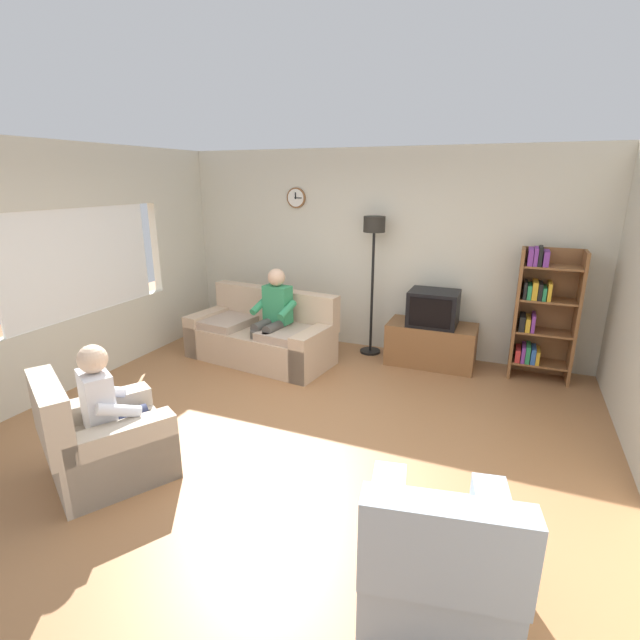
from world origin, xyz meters
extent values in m
plane|color=#9E6B42|center=(0.00, 0.00, 0.00)|extent=(12.00, 12.00, 0.00)
cube|color=beige|center=(0.00, 2.66, 1.35)|extent=(6.20, 0.12, 2.70)
cylinder|color=brown|center=(-1.19, 2.58, 2.05)|extent=(0.28, 0.03, 0.28)
cylinder|color=white|center=(-1.19, 2.56, 2.05)|extent=(0.24, 0.01, 0.24)
cube|color=black|center=(-1.19, 2.56, 2.08)|extent=(0.02, 0.01, 0.09)
cube|color=black|center=(-1.15, 2.56, 2.05)|extent=(0.11, 0.01, 0.01)
cube|color=beige|center=(-2.86, 0.00, 0.40)|extent=(0.12, 5.80, 0.80)
cube|color=beige|center=(-2.86, 0.00, 2.35)|extent=(0.12, 5.80, 0.70)
cube|color=beige|center=(-2.86, 2.10, 1.40)|extent=(0.12, 1.10, 1.20)
cube|color=white|center=(-2.83, 0.30, 1.40)|extent=(0.04, 2.00, 1.30)
cube|color=white|center=(-2.86, 0.30, 1.40)|extent=(0.03, 1.90, 1.20)
cube|color=tan|center=(-1.25, 1.51, 0.21)|extent=(1.99, 1.08, 0.42)
cube|color=tan|center=(-1.20, 1.87, 0.66)|extent=(1.91, 0.45, 0.48)
cube|color=tan|center=(-0.41, 1.40, 0.28)|extent=(0.33, 0.86, 0.56)
cube|color=tan|center=(-2.08, 1.63, 0.28)|extent=(0.33, 0.86, 0.56)
cube|color=tan|center=(-0.76, 1.40, 0.47)|extent=(0.68, 0.75, 0.10)
cube|color=tan|center=(-1.75, 1.53, 0.47)|extent=(0.68, 0.75, 0.10)
cube|color=brown|center=(0.86, 2.25, 0.27)|extent=(1.10, 0.56, 0.54)
cube|color=black|center=(0.86, 2.51, 0.29)|extent=(1.10, 0.04, 0.03)
cube|color=black|center=(0.86, 2.23, 0.76)|extent=(0.60, 0.48, 0.44)
cube|color=black|center=(0.86, 1.98, 0.76)|extent=(0.50, 0.01, 0.36)
cube|color=brown|center=(1.81, 2.30, 0.78)|extent=(0.04, 0.36, 1.55)
cube|color=brown|center=(2.45, 2.30, 0.78)|extent=(0.04, 0.36, 1.55)
cube|color=brown|center=(2.13, 2.47, 0.78)|extent=(0.64, 0.02, 1.55)
cube|color=brown|center=(2.13, 2.30, 0.19)|extent=(0.60, 0.34, 0.02)
cube|color=red|center=(1.89, 2.28, 0.28)|extent=(0.05, 0.28, 0.15)
cube|color=#72338C|center=(1.95, 2.28, 0.30)|extent=(0.04, 0.28, 0.19)
cube|color=#267F4C|center=(2.00, 2.28, 0.31)|extent=(0.05, 0.28, 0.21)
cube|color=#2D59A5|center=(2.06, 2.28, 0.30)|extent=(0.05, 0.28, 0.18)
cube|color=gold|center=(2.11, 2.28, 0.29)|extent=(0.04, 0.28, 0.16)
cube|color=brown|center=(2.13, 2.30, 0.58)|extent=(0.60, 0.34, 0.02)
cube|color=black|center=(1.89, 2.28, 0.68)|extent=(0.06, 0.28, 0.18)
cube|color=gold|center=(1.96, 2.28, 0.67)|extent=(0.05, 0.28, 0.16)
cube|color=#72338C|center=(2.01, 2.28, 0.69)|extent=(0.04, 0.28, 0.20)
cube|color=brown|center=(2.13, 2.30, 0.97)|extent=(0.60, 0.34, 0.02)
cube|color=black|center=(1.88, 2.28, 1.08)|extent=(0.03, 0.28, 0.19)
cube|color=#267F4C|center=(1.93, 2.28, 1.06)|extent=(0.04, 0.28, 0.16)
cube|color=gold|center=(1.98, 2.28, 1.08)|extent=(0.06, 0.28, 0.20)
cube|color=black|center=(2.04, 2.28, 1.07)|extent=(0.04, 0.28, 0.19)
cube|color=#267F4C|center=(2.08, 2.28, 1.05)|extent=(0.04, 0.28, 0.15)
cube|color=gold|center=(2.13, 2.28, 1.08)|extent=(0.04, 0.28, 0.20)
cube|color=brown|center=(2.13, 2.30, 1.36)|extent=(0.60, 0.34, 0.02)
cube|color=#72338C|center=(1.89, 2.28, 1.46)|extent=(0.05, 0.28, 0.19)
cube|color=#72338C|center=(1.94, 2.28, 1.47)|extent=(0.04, 0.28, 0.20)
cube|color=black|center=(1.99, 2.28, 1.47)|extent=(0.04, 0.28, 0.21)
cube|color=#72338C|center=(2.05, 2.28, 1.45)|extent=(0.06, 0.28, 0.17)
cylinder|color=black|center=(0.02, 2.35, 0.01)|extent=(0.28, 0.28, 0.03)
cylinder|color=black|center=(0.02, 2.35, 0.85)|extent=(0.04, 0.04, 1.70)
cylinder|color=black|center=(0.02, 2.35, 1.75)|extent=(0.28, 0.28, 0.20)
cube|color=#BCAD99|center=(-1.12, -1.12, 0.20)|extent=(1.11, 1.13, 0.40)
cube|color=#BCAD99|center=(-1.31, -1.44, 0.65)|extent=(0.78, 0.56, 0.50)
cube|color=#BCAD99|center=(-1.37, -0.95, 0.28)|extent=(0.58, 0.79, 0.56)
cube|color=#BCAD99|center=(-0.85, -1.25, 0.28)|extent=(0.58, 0.79, 0.56)
cube|color=#9EADBC|center=(1.49, -1.30, 0.20)|extent=(0.94, 0.97, 0.40)
cube|color=#9EADBC|center=(1.56, -1.66, 0.65)|extent=(0.82, 0.32, 0.50)
cube|color=#9EADBC|center=(1.19, -1.33, 0.28)|extent=(0.34, 0.82, 0.56)
cube|color=#9EADBC|center=(1.78, -1.23, 0.28)|extent=(0.34, 0.82, 0.56)
cube|color=#338C59|center=(-0.99, 1.56, 0.78)|extent=(0.36, 0.24, 0.48)
sphere|color=#D8AD8C|center=(-0.99, 1.55, 1.13)|extent=(0.22, 0.22, 0.22)
cylinder|color=#4C4742|center=(-0.93, 1.36, 0.54)|extent=(0.18, 0.39, 0.13)
cylinder|color=#4C4742|center=(-1.10, 1.39, 0.54)|extent=(0.18, 0.39, 0.13)
cylinder|color=#4C4742|center=(-0.95, 1.17, 0.26)|extent=(0.12, 0.12, 0.52)
cylinder|color=#4C4742|center=(-1.13, 1.20, 0.26)|extent=(0.12, 0.12, 0.52)
cylinder|color=#338C59|center=(-0.80, 1.44, 0.76)|extent=(0.13, 0.34, 0.20)
cylinder|color=#338C59|center=(-1.21, 1.49, 0.76)|extent=(0.13, 0.34, 0.20)
cube|color=silver|center=(-1.14, -1.16, 0.66)|extent=(0.39, 0.34, 0.48)
sphere|color=beige|center=(-1.14, -1.15, 1.01)|extent=(0.22, 0.22, 0.22)
cylinder|color=#2D334C|center=(-1.13, -0.95, 0.42)|extent=(0.30, 0.39, 0.13)
cylinder|color=#2D334C|center=(-0.97, -1.04, 0.42)|extent=(0.30, 0.39, 0.13)
cylinder|color=#2D334C|center=(-1.03, -0.79, 0.20)|extent=(0.15, 0.15, 0.40)
cylinder|color=#2D334C|center=(-0.87, -0.88, 0.20)|extent=(0.15, 0.15, 0.40)
cylinder|color=silver|center=(-1.28, -0.97, 0.64)|extent=(0.25, 0.33, 0.20)
cylinder|color=silver|center=(-0.91, -1.18, 0.64)|extent=(0.25, 0.33, 0.20)
camera|label=1|loc=(1.70, -3.53, 2.31)|focal=26.25mm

